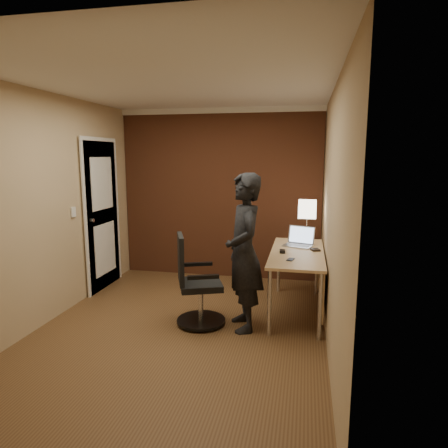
{
  "coord_description": "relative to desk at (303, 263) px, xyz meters",
  "views": [
    {
      "loc": [
        1.25,
        -3.84,
        1.82
      ],
      "look_at": [
        0.35,
        0.55,
        1.05
      ],
      "focal_mm": 32.0,
      "sensor_mm": 36.0,
      "label": 1
    }
  ],
  "objects": [
    {
      "name": "laptop",
      "position": [
        -0.06,
        0.33,
        0.19
      ],
      "size": [
        0.4,
        0.35,
        0.23
      ],
      "color": "silver",
      "rests_on": "desk"
    },
    {
      "name": "wallet",
      "position": [
        0.13,
        0.09,
        0.14
      ],
      "size": [
        0.12,
        0.13,
        0.02
      ],
      "primitive_type": "cube",
      "rotation": [
        0.0,
        0.0,
        0.35
      ],
      "color": "black",
      "rests_on": "desk"
    },
    {
      "name": "desk_lamp",
      "position": [
        0.02,
        0.55,
        0.55
      ],
      "size": [
        0.22,
        0.22,
        0.54
      ],
      "color": "silver",
      "rests_on": "desk"
    },
    {
      "name": "room",
      "position": [
        -1.53,
        0.83,
        0.77
      ],
      "size": [
        4.0,
        4.0,
        4.0
      ],
      "color": "brown",
      "rests_on": "ground"
    },
    {
      "name": "phone",
      "position": [
        -0.13,
        -0.39,
        0.13
      ],
      "size": [
        0.09,
        0.13,
        0.01
      ],
      "primitive_type": "cube",
      "rotation": [
        0.0,
        0.0,
        -0.26
      ],
      "color": "black",
      "rests_on": "desk"
    },
    {
      "name": "office_chair",
      "position": [
        -1.14,
        -0.58,
        -0.17
      ],
      "size": [
        0.57,
        0.62,
        0.98
      ],
      "color": "black",
      "rests_on": "ground"
    },
    {
      "name": "mouse",
      "position": [
        -0.24,
        -0.09,
        0.14
      ],
      "size": [
        0.07,
        0.11,
        0.03
      ],
      "primitive_type": "cube",
      "rotation": [
        0.0,
        0.0,
        0.09
      ],
      "color": "black",
      "rests_on": "desk"
    },
    {
      "name": "person",
      "position": [
        -0.61,
        -0.55,
        0.22
      ],
      "size": [
        0.59,
        0.7,
        1.65
      ],
      "primitive_type": "imported",
      "rotation": [
        0.0,
        0.0,
        -1.2
      ],
      "color": "black",
      "rests_on": "ground"
    },
    {
      "name": "desk",
      "position": [
        0.0,
        0.0,
        0.0
      ],
      "size": [
        0.6,
        1.5,
        0.73
      ],
      "color": "#D3B379",
      "rests_on": "ground"
    }
  ]
}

